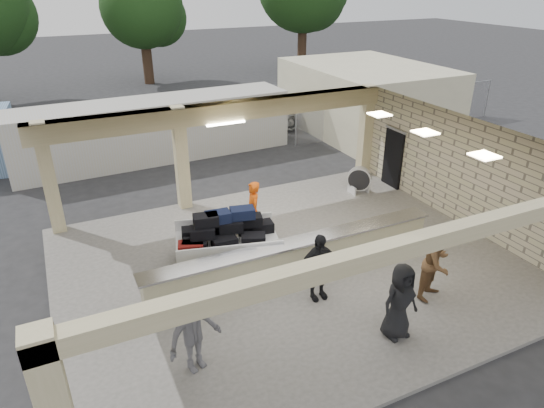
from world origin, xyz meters
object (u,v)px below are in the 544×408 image
baggage_counter (297,257)px  car_white_b (372,91)px  car_dark (282,100)px  passenger_c (194,331)px  car_white_a (308,106)px  container_white (156,129)px  drum_fan (359,179)px  passenger_d (400,301)px  luggage_cart (225,235)px  passenger_a (437,264)px  passenger_b (318,267)px  baggage_handler (253,212)px

baggage_counter → car_white_b: bearing=48.5°
car_dark → passenger_c: bearing=-175.9°
car_white_a → container_white: container_white is taller
drum_fan → passenger_d: 7.67m
luggage_cart → passenger_a: 5.40m
baggage_counter → car_dark: car_dark is taller
passenger_a → passenger_c: passenger_a is taller
luggage_cart → passenger_c: size_ratio=1.65×
drum_fan → baggage_counter: bearing=-100.1°
drum_fan → car_white_a: size_ratio=0.18×
drum_fan → passenger_b: size_ratio=0.55×
baggage_counter → baggage_handler: baggage_handler is taller
passenger_c → car_dark: bearing=40.1°
baggage_handler → car_dark: baggage_handler is taller
passenger_c → passenger_a: bearing=-20.0°
luggage_cart → car_dark: luggage_cart is taller
baggage_counter → baggage_handler: size_ratio=4.46×
drum_fan → passenger_b: bearing=-92.6°
luggage_cart → passenger_b: bearing=-44.4°
passenger_b → container_white: size_ratio=0.15×
luggage_cart → baggage_counter: bearing=-25.9°
drum_fan → container_white: size_ratio=0.08×
luggage_cart → passenger_a: passenger_a is taller
baggage_counter → luggage_cart: 1.99m
luggage_cart → car_white_b: 19.64m
car_dark → container_white: bearing=152.8°
baggage_counter → baggage_handler: 2.22m
drum_fan → car_dark: 11.56m
drum_fan → container_white: bearing=169.2°
passenger_b → container_white: container_white is taller
car_white_a → drum_fan: bearing=153.9°
passenger_b → luggage_cart: bearing=122.5°
drum_fan → passenger_a: size_ratio=0.52×
drum_fan → passenger_a: (-1.94, -5.98, 0.42)m
car_white_b → car_dark: 5.93m
baggage_handler → car_dark: (7.30, 12.80, -0.27)m
baggage_handler → passenger_c: size_ratio=0.99×
container_white → car_white_a: bearing=12.8°
drum_fan → container_white: (-5.62, 7.06, 0.65)m
passenger_a → car_white_b: (10.35, 16.90, -0.22)m
passenger_b → car_white_a: (7.68, 14.25, -0.19)m
car_white_b → baggage_handler: bearing=143.8°
baggage_handler → car_white_a: (7.94, 10.95, -0.24)m
passenger_c → car_white_a: 18.84m
car_dark → baggage_counter: bearing=-169.7°
passenger_a → container_white: (-3.68, 13.04, 0.23)m
passenger_a → passenger_c: (-5.96, 0.15, -0.00)m
passenger_c → container_white: 13.10m
baggage_counter → car_white_b: (12.91, 14.60, 0.22)m
baggage_handler → car_white_a: 13.53m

